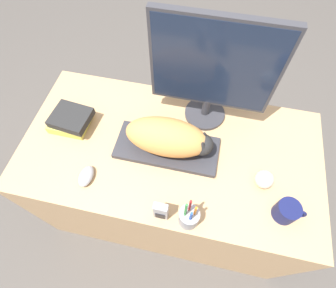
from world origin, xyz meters
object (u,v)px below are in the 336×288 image
(cat, at_px, (170,138))
(coffee_mug, at_px, (287,211))
(monitor, at_px, (213,70))
(book_stack, at_px, (71,120))
(pen_cup, at_px, (189,217))
(keyboard, at_px, (167,148))
(baseball, at_px, (264,179))
(phone, at_px, (161,211))
(computer_mouse, at_px, (86,176))

(cat, height_order, coffee_mug, cat)
(monitor, height_order, book_stack, monitor)
(monitor, bearing_deg, pen_cup, -88.64)
(cat, xyz_separation_m, book_stack, (-0.47, 0.04, -0.07))
(keyboard, height_order, pen_cup, pen_cup)
(coffee_mug, relative_size, book_stack, 0.61)
(baseball, xyz_separation_m, book_stack, (-0.87, 0.11, 0.00))
(baseball, bearing_deg, pen_cup, -141.21)
(coffee_mug, xyz_separation_m, pen_cup, (-0.36, -0.10, 0.01))
(pen_cup, distance_m, phone, 0.10)
(monitor, height_order, baseball, monitor)
(pen_cup, bearing_deg, cat, 115.07)
(computer_mouse, relative_size, phone, 0.84)
(baseball, bearing_deg, monitor, 133.71)
(keyboard, xyz_separation_m, baseball, (0.41, -0.07, 0.03))
(cat, height_order, pen_cup, pen_cup)
(computer_mouse, bearing_deg, coffee_mug, 1.35)
(monitor, height_order, pen_cup, monitor)
(cat, relative_size, coffee_mug, 3.15)
(monitor, height_order, phone, monitor)
(keyboard, xyz_separation_m, book_stack, (-0.46, 0.04, 0.03))
(book_stack, bearing_deg, coffee_mug, -12.99)
(coffee_mug, bearing_deg, phone, -167.02)
(cat, bearing_deg, computer_mouse, -146.51)
(cat, bearing_deg, phone, -84.18)
(baseball, bearing_deg, coffee_mug, -52.68)
(phone, bearing_deg, book_stack, 146.77)
(book_stack, bearing_deg, keyboard, -4.60)
(keyboard, bearing_deg, pen_cup, -62.94)
(computer_mouse, height_order, phone, phone)
(monitor, bearing_deg, cat, -118.68)
(monitor, xyz_separation_m, phone, (-0.09, -0.51, -0.23))
(coffee_mug, relative_size, phone, 1.02)
(cat, bearing_deg, baseball, -9.95)
(book_stack, bearing_deg, phone, -33.23)
(cat, xyz_separation_m, monitor, (0.12, 0.22, 0.18))
(computer_mouse, bearing_deg, book_stack, 124.11)
(keyboard, relative_size, baseball, 5.93)
(keyboard, bearing_deg, monitor, 58.94)
(phone, bearing_deg, baseball, 30.51)
(computer_mouse, relative_size, coffee_mug, 0.83)
(cat, height_order, book_stack, cat)
(computer_mouse, bearing_deg, baseball, 10.58)
(cat, relative_size, pen_cup, 1.79)
(baseball, distance_m, phone, 0.43)
(computer_mouse, height_order, book_stack, book_stack)
(cat, bearing_deg, book_stack, 175.52)
(monitor, relative_size, computer_mouse, 5.35)
(coffee_mug, xyz_separation_m, phone, (-0.46, -0.11, 0.02))
(pen_cup, bearing_deg, book_stack, 151.83)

